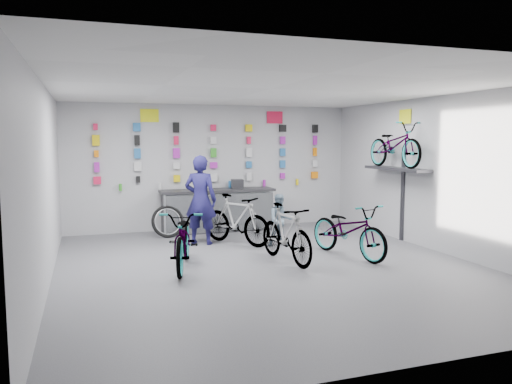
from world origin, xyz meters
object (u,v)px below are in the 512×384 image
object	(u,v)px
bike_center	(286,233)
counter	(218,211)
bike_right	(349,230)
bike_service	(237,219)
customer	(280,220)
bike_left	(184,238)
clerk	(201,200)

from	to	relation	value
bike_center	counter	bearing A→B (deg)	88.40
bike_right	bike_service	xyz separation A→B (m)	(-1.65, 1.72, 0.02)
counter	bike_service	size ratio (longest dim) A/B	1.56
bike_right	customer	world-z (taller)	customer
bike_center	bike_service	distance (m)	1.78
bike_left	clerk	xyz separation A→B (m)	(0.70, 1.85, 0.42)
bike_left	bike_center	xyz separation A→B (m)	(1.78, -0.16, 0.01)
counter	bike_right	size ratio (longest dim) A/B	1.41
bike_left	bike_service	world-z (taller)	bike_service
bike_service	clerk	size ratio (longest dim) A/B	0.93
counter	bike_right	xyz separation A→B (m)	(1.64, -3.31, 0.02)
clerk	counter	bearing A→B (deg)	-88.03
counter	bike_service	distance (m)	1.59
counter	bike_left	size ratio (longest dim) A/B	1.39
customer	bike_right	bearing A→B (deg)	-49.12
bike_left	customer	bearing A→B (deg)	42.47
bike_center	customer	world-z (taller)	customer
bike_service	customer	world-z (taller)	customer
counter	bike_center	bearing A→B (deg)	-83.60
bike_left	clerk	distance (m)	2.02
bike_right	customer	distance (m)	1.54
bike_right	bike_service	distance (m)	2.39
counter	bike_service	bearing A→B (deg)	-90.53
bike_center	bike_right	world-z (taller)	bike_center
bike_service	counter	bearing A→B (deg)	56.44
customer	bike_service	bearing A→B (deg)	158.74
bike_left	customer	size ratio (longest dim) A/B	1.83
bike_left	bike_center	bearing A→B (deg)	9.82
bike_service	customer	bearing A→B (deg)	-61.61
bike_service	customer	distance (m)	0.92
clerk	customer	bearing A→B (deg)	-175.20
bike_service	bike_center	bearing A→B (deg)	-110.44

